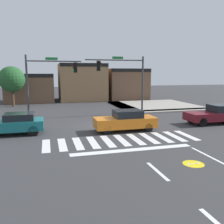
# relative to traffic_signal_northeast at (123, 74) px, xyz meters

# --- Properties ---
(ground_plane) EXTENTS (120.00, 120.00, 0.00)m
(ground_plane) POSITION_rel_traffic_signal_northeast_xyz_m (-3.05, -4.90, -4.07)
(ground_plane) COLOR #353538
(crosswalk_near) EXTENTS (9.52, 2.67, 0.01)m
(crosswalk_near) POSITION_rel_traffic_signal_northeast_xyz_m (-3.05, -9.40, -4.07)
(crosswalk_near) COLOR silver
(crosswalk_near) RESTS_ON ground_plane
(lane_markings) EXTENTS (6.80, 18.75, 0.01)m
(lane_markings) POSITION_rel_traffic_signal_northeast_xyz_m (-1.89, -16.33, -4.07)
(lane_markings) COLOR white
(lane_markings) RESTS_ON ground_plane
(bike_detector_marking) EXTENTS (0.97, 0.97, 0.01)m
(bike_detector_marking) POSITION_rel_traffic_signal_northeast_xyz_m (-1.09, -14.07, -4.07)
(bike_detector_marking) COLOR yellow
(bike_detector_marking) RESTS_ON ground_plane
(curb_corner_northeast) EXTENTS (10.00, 10.60, 0.15)m
(curb_corner_northeast) POSITION_rel_traffic_signal_northeast_xyz_m (5.44, 4.52, -4.00)
(curb_corner_northeast) COLOR #9E998E
(curb_corner_northeast) RESTS_ON ground_plane
(storefront_row) EXTENTS (21.05, 6.89, 5.57)m
(storefront_row) POSITION_rel_traffic_signal_northeast_xyz_m (-1.96, 14.43, -1.59)
(storefront_row) COLOR brown
(storefront_row) RESTS_ON ground_plane
(traffic_signal_northeast) EXTENTS (6.00, 0.32, 5.80)m
(traffic_signal_northeast) POSITION_rel_traffic_signal_northeast_xyz_m (0.00, 0.00, 0.00)
(traffic_signal_northeast) COLOR #383A3D
(traffic_signal_northeast) RESTS_ON ground_plane
(traffic_signal_northwest) EXTENTS (5.10, 0.32, 5.77)m
(traffic_signal_northwest) POSITION_rel_traffic_signal_northeast_xyz_m (-7.19, 0.28, -0.14)
(traffic_signal_northwest) COLOR #383A3D
(traffic_signal_northwest) RESTS_ON ground_plane
(car_maroon) EXTENTS (4.47, 1.88, 1.54)m
(car_maroon) POSITION_rel_traffic_signal_northeast_xyz_m (5.88, -6.51, -3.31)
(car_maroon) COLOR maroon
(car_maroon) RESTS_ON ground_plane
(car_orange) EXTENTS (4.40, 1.72, 1.49)m
(car_orange) POSITION_rel_traffic_signal_northeast_xyz_m (-2.04, -7.03, -3.34)
(car_orange) COLOR orange
(car_orange) RESTS_ON ground_plane
(car_teal) EXTENTS (4.12, 1.84, 1.43)m
(car_teal) POSITION_rel_traffic_signal_northeast_xyz_m (-9.68, -6.10, -3.33)
(car_teal) COLOR #196B70
(car_teal) RESTS_ON ground_plane
(roadside_tree) EXTENTS (3.19, 3.19, 4.99)m
(roadside_tree) POSITION_rel_traffic_signal_northeast_xyz_m (-11.55, 9.10, -0.70)
(roadside_tree) COLOR #4C3823
(roadside_tree) RESTS_ON ground_plane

